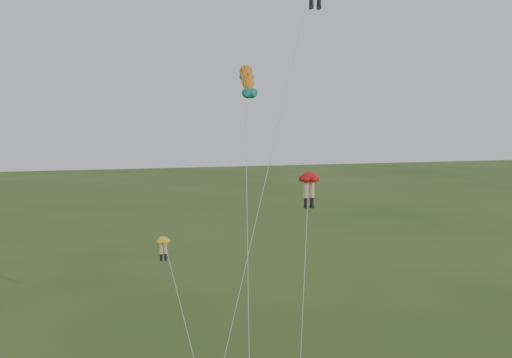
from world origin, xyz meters
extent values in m
cylinder|color=black|center=(5.41, 6.90, 22.61)|extent=(0.29, 0.29, 0.63)
cube|color=black|center=(5.41, 6.90, 22.21)|extent=(0.23, 0.38, 0.18)
cylinder|color=black|center=(5.92, 6.86, 22.61)|extent=(0.29, 0.29, 0.63)
cube|color=black|center=(5.92, 6.86, 22.21)|extent=(0.23, 0.38, 0.18)
cylinder|color=silver|center=(1.42, 3.02, 12.58)|extent=(8.53, 7.77, 24.73)
ellipsoid|color=red|center=(4.26, 4.02, 11.73)|extent=(1.39, 1.39, 0.65)
cylinder|color=#F0B98D|center=(4.06, 4.00, 10.97)|extent=(0.29, 0.29, 0.99)
cylinder|color=black|center=(4.06, 4.00, 10.23)|extent=(0.22, 0.22, 0.49)
cube|color=black|center=(4.06, 4.00, 9.91)|extent=(0.18, 0.30, 0.14)
cylinder|color=#F0B98D|center=(4.45, 4.03, 10.97)|extent=(0.29, 0.29, 0.99)
cylinder|color=black|center=(4.45, 4.03, 10.23)|extent=(0.22, 0.22, 0.49)
cube|color=black|center=(4.45, 4.03, 9.91)|extent=(0.18, 0.30, 0.14)
cylinder|color=silver|center=(2.76, 0.79, 6.13)|extent=(3.04, 6.49, 11.84)
ellipsoid|color=yellow|center=(-4.49, 4.00, 8.41)|extent=(0.84, 0.84, 0.40)
cylinder|color=#F0B98D|center=(-4.62, 4.00, 7.93)|extent=(0.18, 0.18, 0.62)
cylinder|color=black|center=(-4.62, 4.00, 7.46)|extent=(0.14, 0.14, 0.31)
cube|color=black|center=(-4.62, 4.00, 7.26)|extent=(0.11, 0.18, 0.09)
cylinder|color=#F0B98D|center=(-4.37, 4.01, 7.93)|extent=(0.18, 0.18, 0.62)
cylinder|color=black|center=(-4.37, 4.01, 7.46)|extent=(0.14, 0.14, 0.31)
cube|color=black|center=(-4.37, 4.01, 7.26)|extent=(0.11, 0.18, 0.09)
cylinder|color=silver|center=(-3.79, 0.14, 4.41)|extent=(1.43, 7.76, 8.40)
ellipsoid|color=yellow|center=(1.56, 8.21, 17.74)|extent=(1.38, 3.24, 2.44)
sphere|color=yellow|center=(1.56, 8.21, 17.74)|extent=(1.08, 1.37, 1.24)
cone|color=#158A79|center=(1.56, 8.21, 17.74)|extent=(0.87, 1.22, 1.22)
cone|color=#158A79|center=(1.56, 8.21, 17.74)|extent=(0.87, 1.22, 1.22)
cone|color=#158A79|center=(1.56, 8.21, 17.74)|extent=(0.49, 0.69, 0.68)
cone|color=#158A79|center=(1.56, 8.21, 17.74)|extent=(0.49, 0.69, 0.68)
cone|color=red|center=(1.56, 8.21, 17.74)|extent=(0.53, 0.70, 0.66)
cylinder|color=silver|center=(0.47, 3.96, 8.98)|extent=(2.21, 8.54, 17.54)
camera|label=1|loc=(-8.11, -27.70, 15.18)|focal=40.00mm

